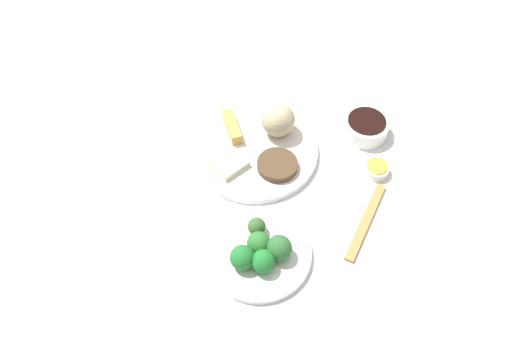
# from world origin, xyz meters

# --- Properties ---
(tabletop) EXTENTS (2.20, 2.20, 0.02)m
(tabletop) POSITION_xyz_m (0.00, 0.00, 0.01)
(tabletop) COLOR white
(tabletop) RESTS_ON ground
(main_plate) EXTENTS (0.29, 0.29, 0.02)m
(main_plate) POSITION_xyz_m (-0.02, -0.00, 0.03)
(main_plate) COLOR white
(main_plate) RESTS_ON tabletop
(rice_scoop) EXTENTS (0.08, 0.08, 0.08)m
(rice_scoop) POSITION_xyz_m (-0.04, 0.07, 0.08)
(rice_scoop) COLOR tan
(rice_scoop) RESTS_ON main_plate
(spring_roll) EXTENTS (0.10, 0.04, 0.03)m
(spring_roll) POSITION_xyz_m (-0.09, -0.02, 0.05)
(spring_roll) COLOR gold
(spring_roll) RESTS_ON main_plate
(crab_rangoon_wonton) EXTENTS (0.08, 0.08, 0.02)m
(crab_rangoon_wonton) POSITION_xyz_m (0.00, -0.07, 0.04)
(crab_rangoon_wonton) COLOR beige
(crab_rangoon_wonton) RESTS_ON main_plate
(stir_fry_heap) EXTENTS (0.09, 0.09, 0.02)m
(stir_fry_heap) POSITION_xyz_m (0.06, 0.02, 0.04)
(stir_fry_heap) COLOR #4A3722
(stir_fry_heap) RESTS_ON main_plate
(broccoli_plate) EXTENTS (0.21, 0.21, 0.01)m
(broccoli_plate) POSITION_xyz_m (0.23, -0.12, 0.03)
(broccoli_plate) COLOR white
(broccoli_plate) RESTS_ON tabletop
(broccoli_floret_0) EXTENTS (0.04, 0.04, 0.04)m
(broccoli_floret_0) POSITION_xyz_m (0.18, -0.10, 0.05)
(broccoli_floret_0) COLOR #335D2C
(broccoli_floret_0) RESTS_ON broccoli_plate
(broccoli_floret_1) EXTENTS (0.05, 0.05, 0.05)m
(broccoli_floret_1) POSITION_xyz_m (0.26, -0.13, 0.06)
(broccoli_floret_1) COLOR #1F742D
(broccoli_floret_1) RESTS_ON broccoli_plate
(broccoli_floret_2) EXTENTS (0.05, 0.05, 0.05)m
(broccoli_floret_2) POSITION_xyz_m (0.22, -0.12, 0.06)
(broccoli_floret_2) COLOR #2B6F30
(broccoli_floret_2) RESTS_ON broccoli_plate
(broccoli_floret_4) EXTENTS (0.05, 0.05, 0.05)m
(broccoli_floret_4) POSITION_xyz_m (0.23, -0.16, 0.06)
(broccoli_floret_4) COLOR #20702E
(broccoli_floret_4) RESTS_ON broccoli_plate
(broccoli_floret_6) EXTENTS (0.05, 0.05, 0.05)m
(broccoli_floret_6) POSITION_xyz_m (0.25, -0.09, 0.06)
(broccoli_floret_6) COLOR #2B6432
(broccoli_floret_6) RESTS_ON broccoli_plate
(soy_sauce_bowl) EXTENTS (0.11, 0.11, 0.04)m
(soy_sauce_bowl) POSITION_xyz_m (0.05, 0.26, 0.04)
(soy_sauce_bowl) COLOR white
(soy_sauce_bowl) RESTS_ON tabletop
(soy_sauce_bowl_liquid) EXTENTS (0.09, 0.09, 0.00)m
(soy_sauce_bowl_liquid) POSITION_xyz_m (0.05, 0.26, 0.06)
(soy_sauce_bowl_liquid) COLOR black
(soy_sauce_bowl_liquid) RESTS_ON soy_sauce_bowl
(sauce_ramekin_hot_mustard) EXTENTS (0.06, 0.06, 0.02)m
(sauce_ramekin_hot_mustard) POSITION_xyz_m (0.16, 0.21, 0.03)
(sauce_ramekin_hot_mustard) COLOR white
(sauce_ramekin_hot_mustard) RESTS_ON tabletop
(sauce_ramekin_hot_mustard_liquid) EXTENTS (0.05, 0.05, 0.00)m
(sauce_ramekin_hot_mustard_liquid) POSITION_xyz_m (0.16, 0.21, 0.04)
(sauce_ramekin_hot_mustard_liquid) COLOR yellow
(sauce_ramekin_hot_mustard_liquid) RESTS_ON sauce_ramekin_hot_mustard
(chopsticks_pair) EXTENTS (0.14, 0.18, 0.01)m
(chopsticks_pair) POSITION_xyz_m (0.26, 0.12, 0.02)
(chopsticks_pair) COLOR #AC8246
(chopsticks_pair) RESTS_ON tabletop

